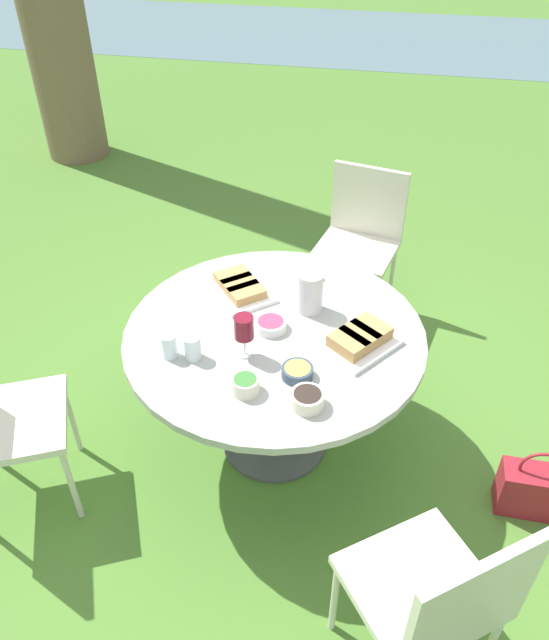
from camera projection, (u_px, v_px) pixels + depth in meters
ground_plane at (274, 441)px, 3.07m from camera, size 40.00×40.00×0.00m
river_strip at (382, 37)px, 9.00m from camera, size 40.00×3.26×0.01m
dining_table at (274, 349)px, 2.70m from camera, size 1.28×1.28×0.70m
chair_near_left at (439, 596)px, 1.91m from camera, size 0.60×0.60×0.89m
chair_near_right at (360, 233)px, 3.62m from camera, size 0.52×0.51×0.89m
water_pitcher at (310, 292)px, 2.70m from camera, size 0.12×0.11×0.19m
wine_glass at (244, 328)px, 2.44m from camera, size 0.08×0.08×0.19m
platter_bread_main at (360, 339)px, 2.54m from camera, size 0.37×0.38×0.07m
platter_charcuterie at (240, 287)px, 2.84m from camera, size 0.38×0.39×0.06m
bowl_fries at (297, 372)px, 2.40m from camera, size 0.12×0.12×0.05m
bowl_salad at (245, 384)px, 2.33m from camera, size 0.11×0.11×0.06m
bowl_olives at (307, 399)px, 2.28m from camera, size 0.13×0.13×0.06m
bowl_dip_red at (271, 324)px, 2.64m from camera, size 0.14×0.14×0.04m
cup_water_near at (169, 346)px, 2.48m from camera, size 0.06×0.06×0.11m
cup_water_far at (193, 347)px, 2.47m from camera, size 0.07×0.07×0.11m
handbag at (534, 490)px, 2.69m from camera, size 0.30×0.14×0.37m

